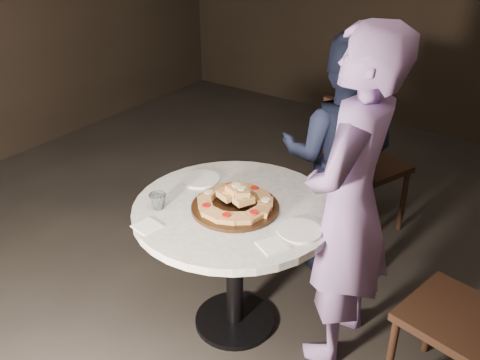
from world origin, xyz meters
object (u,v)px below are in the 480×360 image
at_px(serving_board, 235,207).
at_px(focaccia_pile, 236,200).
at_px(diner_navy, 339,157).
at_px(diner_teal, 349,206).
at_px(chair_far, 358,160).
at_px(table, 234,230).
at_px(water_glass, 158,201).

relative_size(serving_board, focaccia_pile, 1.12).
bearing_deg(diner_navy, diner_teal, 100.39).
bearing_deg(focaccia_pile, diner_navy, 80.65).
bearing_deg(serving_board, focaccia_pile, 87.77).
relative_size(serving_board, chair_far, 0.45).
bearing_deg(diner_navy, chair_far, -103.38).
distance_m(table, serving_board, 0.16).
height_order(serving_board, focaccia_pile, focaccia_pile).
height_order(table, diner_navy, diner_navy).
xyz_separation_m(chair_far, diner_teal, (0.41, -1.09, 0.31)).
relative_size(serving_board, diner_navy, 0.29).
bearing_deg(table, water_glass, -141.99).
xyz_separation_m(serving_board, diner_navy, (0.15, 0.89, -0.03)).
height_order(serving_board, diner_teal, diner_teal).
bearing_deg(water_glass, chair_far, 74.16).
height_order(serving_board, diner_navy, diner_navy).
distance_m(table, water_glass, 0.43).
bearing_deg(table, chair_far, 84.33).
height_order(chair_far, diner_navy, diner_navy).
xyz_separation_m(water_glass, diner_teal, (0.84, 0.43, 0.05)).
distance_m(diner_navy, diner_teal, 0.78).
xyz_separation_m(serving_board, chair_far, (0.11, 1.30, -0.22)).
bearing_deg(diner_teal, table, -74.92).
distance_m(water_glass, diner_navy, 1.20).
height_order(focaccia_pile, water_glass, focaccia_pile).
xyz_separation_m(serving_board, diner_teal, (0.52, 0.21, 0.08)).
bearing_deg(serving_board, chair_far, 85.21).
xyz_separation_m(serving_board, water_glass, (-0.32, -0.22, 0.03)).
height_order(water_glass, diner_navy, diner_navy).
bearing_deg(water_glass, table, 38.01).
distance_m(serving_board, chair_far, 1.32).
relative_size(chair_far, diner_teal, 0.56).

